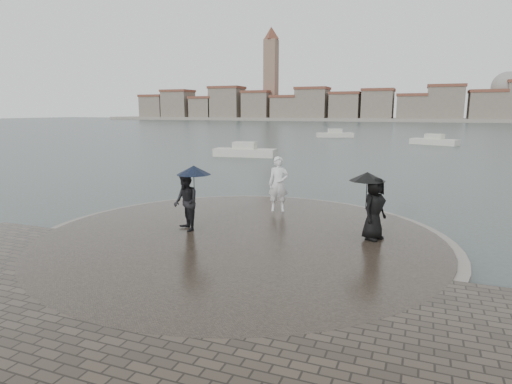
% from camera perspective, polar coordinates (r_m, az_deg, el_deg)
% --- Properties ---
extents(ground, '(400.00, 400.00, 0.00)m').
position_cam_1_polar(ground, '(10.14, -10.20, -12.90)').
color(ground, '#2B3835').
rests_on(ground, ground).
extents(kerb_ring, '(12.50, 12.50, 0.32)m').
position_cam_1_polar(kerb_ring, '(13.00, -2.10, -6.60)').
color(kerb_ring, gray).
rests_on(kerb_ring, ground).
extents(quay_tip, '(11.90, 11.90, 0.36)m').
position_cam_1_polar(quay_tip, '(12.99, -2.11, -6.52)').
color(quay_tip, '#2D261E').
rests_on(quay_tip, ground).
extents(statue, '(0.86, 0.70, 2.03)m').
position_cam_1_polar(statue, '(15.82, 3.01, 1.08)').
color(statue, white).
rests_on(statue, quay_tip).
extents(visitor_left, '(1.34, 1.18, 2.04)m').
position_cam_1_polar(visitor_left, '(13.34, -9.10, -0.37)').
color(visitor_left, black).
rests_on(visitor_left, quay_tip).
extents(visitor_right, '(1.23, 1.16, 1.95)m').
position_cam_1_polar(visitor_right, '(12.74, 15.28, -1.16)').
color(visitor_right, black).
rests_on(visitor_right, quay_tip).
extents(far_skyline, '(260.00, 20.00, 37.00)m').
position_cam_1_polar(far_skyline, '(168.95, 17.90, 10.84)').
color(far_skyline, gray).
rests_on(far_skyline, ground).
extents(boats, '(36.42, 33.36, 1.50)m').
position_cam_1_polar(boats, '(51.29, 18.73, 6.15)').
color(boats, beige).
rests_on(boats, ground).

